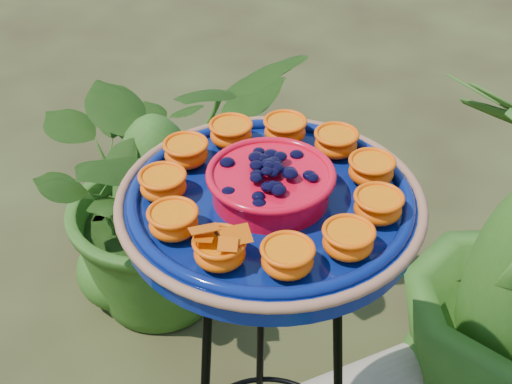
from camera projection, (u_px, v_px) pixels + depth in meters
tripod_stand at (268, 366)px, 1.43m from camera, size 0.46×0.46×0.97m
feeder_dish at (271, 198)px, 1.17m from camera, size 0.64×0.64×0.12m
shrub_back_left at (157, 181)px, 2.17m from camera, size 1.04×1.07×0.90m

